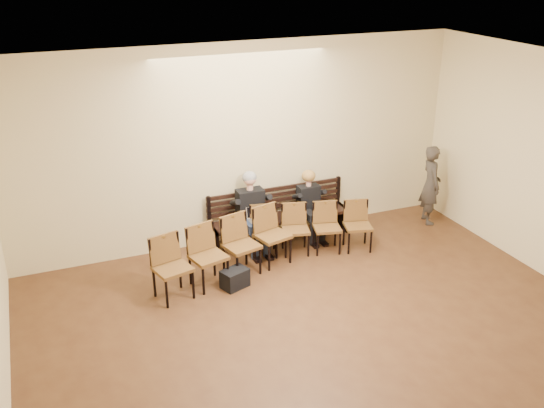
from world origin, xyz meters
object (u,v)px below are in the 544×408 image
at_px(bench, 280,228).
at_px(seated_man, 252,212).
at_px(seated_woman, 310,208).
at_px(laptop, 258,222).
at_px(bag, 235,278).
at_px(chair_row_front, 311,229).
at_px(water_bottle, 324,213).
at_px(passerby, 431,179).
at_px(chair_row_back, 225,252).

height_order(bench, seated_man, seated_man).
height_order(bench, seated_woman, seated_woman).
bearing_deg(laptop, bag, -124.50).
xyz_separation_m(seated_man, chair_row_front, (0.88, -0.53, -0.26)).
xyz_separation_m(seated_woman, water_bottle, (0.11, -0.30, 0.00)).
bearing_deg(water_bottle, laptop, 174.68).
relative_size(laptop, water_bottle, 1.33).
bearing_deg(seated_woman, laptop, -170.16).
bearing_deg(passerby, laptop, 104.02).
height_order(bench, laptop, laptop).
distance_m(seated_man, laptop, 0.23).
xyz_separation_m(laptop, chair_row_back, (-0.81, -0.67, -0.08)).
bearing_deg(bench, laptop, -150.85).
xyz_separation_m(bench, seated_man, (-0.58, -0.12, 0.47)).
xyz_separation_m(passerby, chair_row_front, (-2.62, -0.27, -0.45)).
height_order(bag, chair_row_back, chair_row_back).
bearing_deg(laptop, water_bottle, -1.53).
relative_size(seated_man, chair_row_back, 0.58).
bearing_deg(chair_row_front, passerby, 20.72).
bearing_deg(chair_row_back, chair_row_front, -3.01).
relative_size(laptop, bag, 0.78).
height_order(water_bottle, chair_row_front, chair_row_front).
bearing_deg(bench, seated_woman, -12.69).
height_order(bench, passerby, passerby).
bearing_deg(passerby, bag, 117.16).
height_order(seated_man, chair_row_back, seated_man).
xyz_separation_m(seated_woman, chair_row_front, (-0.24, -0.53, -0.13)).
xyz_separation_m(seated_man, bag, (-0.73, -1.15, -0.54)).
xyz_separation_m(bag, chair_row_front, (1.61, 0.62, 0.28)).
bearing_deg(seated_man, bag, -122.42).
distance_m(seated_woman, chair_row_front, 0.60).
relative_size(seated_man, chair_row_front, 0.66).
bearing_deg(seated_woman, water_bottle, -69.60).
distance_m(bench, seated_man, 0.76).
height_order(bench, bag, bench).
xyz_separation_m(laptop, passerby, (3.47, -0.07, 0.31)).
xyz_separation_m(bench, laptop, (-0.55, -0.31, 0.34)).
distance_m(water_bottle, passerby, 2.29).
relative_size(bench, seated_woman, 2.30).
bearing_deg(seated_woman, seated_man, 180.00).
height_order(seated_man, seated_woman, seated_man).
distance_m(seated_woman, chair_row_back, 2.08).
height_order(bench, chair_row_back, chair_row_back).
xyz_separation_m(seated_woman, bag, (-1.85, -1.15, -0.41)).
xyz_separation_m(water_bottle, bag, (-1.96, -0.85, -0.42)).
relative_size(bench, chair_row_front, 1.24).
bearing_deg(bag, water_bottle, 23.56).
bearing_deg(laptop, chair_row_back, -136.40).
distance_m(water_bottle, chair_row_back, 2.09).
bearing_deg(bag, passerby, 11.93).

